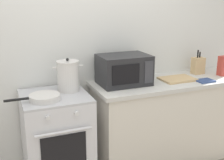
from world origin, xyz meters
name	(u,v)px	position (x,y,z in m)	size (l,w,h in m)	color
back_wall	(106,48)	(0.30, 0.97, 1.25)	(4.40, 0.10, 2.50)	silver
lower_cabinet_right	(168,122)	(0.90, 0.62, 0.44)	(1.64, 0.56, 0.88)	beige
countertop_right	(171,82)	(0.90, 0.62, 0.90)	(1.70, 0.60, 0.04)	beige
stove	(57,141)	(-0.35, 0.60, 0.46)	(0.60, 0.64, 0.92)	silver
stock_pot	(68,76)	(-0.20, 0.67, 1.06)	(0.29, 0.21, 0.32)	silver
frying_pan	(44,97)	(-0.46, 0.49, 0.95)	(0.47, 0.27, 0.05)	silver
microwave	(124,70)	(0.38, 0.68, 1.07)	(0.50, 0.37, 0.30)	#232326
cutting_board	(177,79)	(0.97, 0.60, 0.93)	(0.36, 0.26, 0.02)	tan
knife_block	(198,65)	(1.34, 0.74, 1.02)	(0.13, 0.10, 0.28)	tan
pasta_box	(222,66)	(1.54, 0.57, 1.03)	(0.08, 0.08, 0.22)	#B73D33
oven_mitt	(205,81)	(1.20, 0.44, 0.93)	(0.18, 0.14, 0.02)	#33477A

